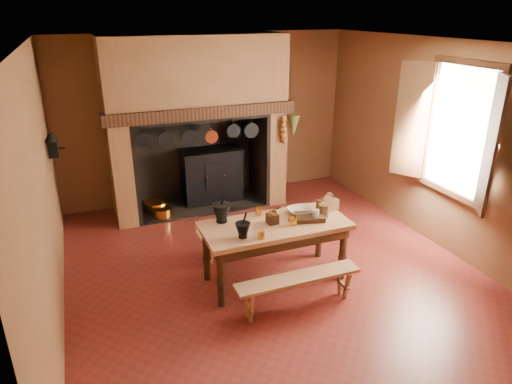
{
  "coord_description": "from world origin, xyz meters",
  "views": [
    {
      "loc": [
        -2.06,
        -4.73,
        3.15
      ],
      "look_at": [
        -0.07,
        0.3,
        0.96
      ],
      "focal_mm": 32.0,
      "sensor_mm": 36.0,
      "label": 1
    }
  ],
  "objects_px": {
    "work_table": "(275,232)",
    "coffee_grinder": "(272,218)",
    "mixing_bowl": "(300,211)",
    "wicker_basket": "(328,204)",
    "bench_front": "(298,284)",
    "iron_range": "(212,174)"
  },
  "relations": [
    {
      "from": "work_table",
      "to": "bench_front",
      "type": "bearing_deg",
      "value": -90.0
    },
    {
      "from": "bench_front",
      "to": "mixing_bowl",
      "type": "bearing_deg",
      "value": 62.97
    },
    {
      "from": "bench_front",
      "to": "wicker_basket",
      "type": "relative_size",
      "value": 5.03
    },
    {
      "from": "mixing_bowl",
      "to": "wicker_basket",
      "type": "distance_m",
      "value": 0.39
    },
    {
      "from": "iron_range",
      "to": "work_table",
      "type": "distance_m",
      "value": 2.71
    },
    {
      "from": "mixing_bowl",
      "to": "iron_range",
      "type": "bearing_deg",
      "value": 98.74
    },
    {
      "from": "work_table",
      "to": "coffee_grinder",
      "type": "xyz_separation_m",
      "value": [
        -0.03,
        0.01,
        0.19
      ]
    },
    {
      "from": "iron_range",
      "to": "coffee_grinder",
      "type": "distance_m",
      "value": 2.71
    },
    {
      "from": "iron_range",
      "to": "coffee_grinder",
      "type": "bearing_deg",
      "value": -90.6
    },
    {
      "from": "wicker_basket",
      "to": "mixing_bowl",
      "type": "bearing_deg",
      "value": 162.61
    },
    {
      "from": "iron_range",
      "to": "work_table",
      "type": "xyz_separation_m",
      "value": [
        0.0,
        -2.7,
        0.16
      ]
    },
    {
      "from": "bench_front",
      "to": "coffee_grinder",
      "type": "distance_m",
      "value": 0.85
    },
    {
      "from": "iron_range",
      "to": "wicker_basket",
      "type": "height_order",
      "value": "iron_range"
    },
    {
      "from": "mixing_bowl",
      "to": "work_table",
      "type": "bearing_deg",
      "value": -162.39
    },
    {
      "from": "bench_front",
      "to": "mixing_bowl",
      "type": "relative_size",
      "value": 4.69
    },
    {
      "from": "work_table",
      "to": "mixing_bowl",
      "type": "height_order",
      "value": "mixing_bowl"
    },
    {
      "from": "work_table",
      "to": "bench_front",
      "type": "xyz_separation_m",
      "value": [
        0.0,
        -0.64,
        -0.34
      ]
    },
    {
      "from": "work_table",
      "to": "coffee_grinder",
      "type": "relative_size",
      "value": 9.02
    },
    {
      "from": "bench_front",
      "to": "coffee_grinder",
      "type": "relative_size",
      "value": 7.38
    },
    {
      "from": "wicker_basket",
      "to": "work_table",
      "type": "bearing_deg",
      "value": 171.29
    },
    {
      "from": "bench_front",
      "to": "wicker_basket",
      "type": "height_order",
      "value": "wicker_basket"
    },
    {
      "from": "work_table",
      "to": "wicker_basket",
      "type": "xyz_separation_m",
      "value": [
        0.78,
        0.13,
        0.2
      ]
    }
  ]
}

